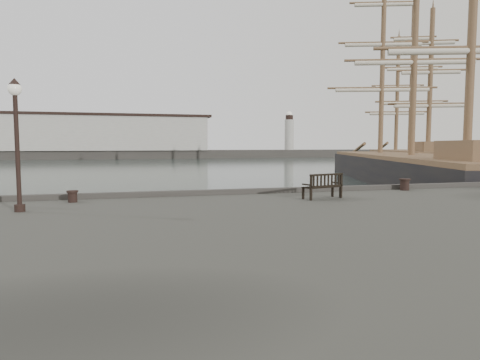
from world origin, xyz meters
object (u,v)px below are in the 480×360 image
object	(u,v)px
bench	(323,191)
tall_ship_main	(411,175)
tall_ship_far	(409,164)
bollard_left	(73,196)
bollard_right	(405,184)
lamp_post	(16,127)

from	to	relation	value
bench	tall_ship_main	size ratio (longest dim) A/B	0.04
tall_ship_main	tall_ship_far	bearing A→B (deg)	72.46
bollard_left	bollard_right	xyz separation A→B (m)	(12.27, 0.32, 0.05)
bollard_right	lamp_post	bearing A→B (deg)	-171.69
bench	bollard_left	size ratio (longest dim) A/B	4.07
tall_ship_main	bollard_left	bearing A→B (deg)	-126.67
lamp_post	tall_ship_far	bearing A→B (deg)	42.68
bollard_left	lamp_post	distance (m)	2.89
bench	bollard_left	bearing A→B (deg)	155.52
bollard_left	tall_ship_main	size ratio (longest dim) A/B	0.01
bollard_right	tall_ship_far	world-z (taller)	tall_ship_far
bollard_right	lamp_post	world-z (taller)	lamp_post
bench	bollard_right	xyz separation A→B (m)	(4.31, 1.55, -0.03)
lamp_post	tall_ship_main	world-z (taller)	tall_ship_main
bench	tall_ship_main	distance (m)	25.62
bollard_left	tall_ship_main	xyz separation A→B (m)	(25.48, 17.43, -1.04)
bollard_right	tall_ship_main	bearing A→B (deg)	52.33
bollard_right	tall_ship_main	xyz separation A→B (m)	(13.21, 17.11, -1.08)
bollard_left	tall_ship_far	size ratio (longest dim) A/B	0.01
bench	tall_ship_main	world-z (taller)	tall_ship_main
bollard_right	tall_ship_far	xyz separation A→B (m)	(25.97, 34.36, -1.02)
bollard_left	lamp_post	size ratio (longest dim) A/B	0.10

